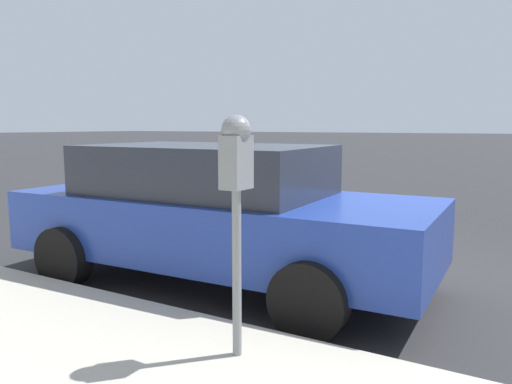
% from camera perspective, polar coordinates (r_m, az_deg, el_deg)
% --- Properties ---
extents(ground_plane, '(220.00, 220.00, 0.00)m').
position_cam_1_polar(ground_plane, '(5.75, 15.16, -9.58)').
color(ground_plane, '#2B2B2D').
extents(parking_meter, '(0.21, 0.19, 1.58)m').
position_cam_1_polar(parking_meter, '(3.16, -2.26, 2.09)').
color(parking_meter, gray).
rests_on(parking_meter, sidewalk).
extents(car_blue, '(2.10, 4.47, 1.47)m').
position_cam_1_polar(car_blue, '(5.27, -4.56, -2.20)').
color(car_blue, navy).
rests_on(car_blue, ground_plane).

